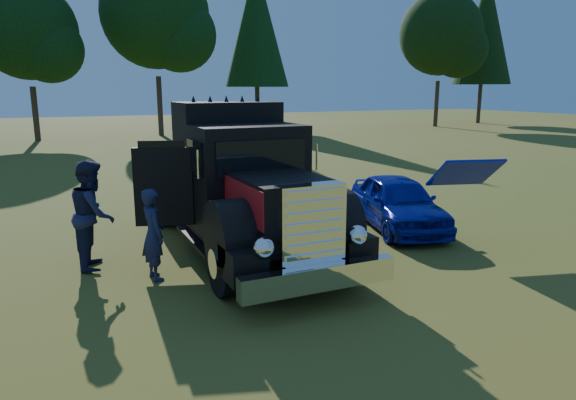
{
  "coord_description": "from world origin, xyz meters",
  "views": [
    {
      "loc": [
        -3.15,
        -7.41,
        3.26
      ],
      "look_at": [
        0.87,
        1.37,
        1.17
      ],
      "focal_mm": 32.0,
      "sensor_mm": 36.0,
      "label": 1
    }
  ],
  "objects_px": {
    "diamond_t_truck": "(242,190)",
    "spectator_near": "(153,234)",
    "spectator_far": "(93,214)",
    "hotrod_coupe": "(398,202)"
  },
  "relations": [
    {
      "from": "hotrod_coupe",
      "to": "spectator_near",
      "type": "height_order",
      "value": "hotrod_coupe"
    },
    {
      "from": "spectator_near",
      "to": "spectator_far",
      "type": "height_order",
      "value": "spectator_far"
    },
    {
      "from": "diamond_t_truck",
      "to": "spectator_near",
      "type": "distance_m",
      "value": 2.17
    },
    {
      "from": "spectator_near",
      "to": "spectator_far",
      "type": "xyz_separation_m",
      "value": [
        -0.88,
        1.11,
        0.2
      ]
    },
    {
      "from": "diamond_t_truck",
      "to": "spectator_far",
      "type": "distance_m",
      "value": 2.84
    },
    {
      "from": "diamond_t_truck",
      "to": "spectator_near",
      "type": "xyz_separation_m",
      "value": [
        -1.93,
        -0.87,
        -0.47
      ]
    },
    {
      "from": "spectator_near",
      "to": "spectator_far",
      "type": "bearing_deg",
      "value": 29.4
    },
    {
      "from": "hotrod_coupe",
      "to": "spectator_near",
      "type": "xyz_separation_m",
      "value": [
        -5.9,
        -0.99,
        0.17
      ]
    },
    {
      "from": "hotrod_coupe",
      "to": "spectator_far",
      "type": "xyz_separation_m",
      "value": [
        -6.79,
        0.13,
        0.37
      ]
    },
    {
      "from": "spectator_near",
      "to": "diamond_t_truck",
      "type": "bearing_deg",
      "value": -74.72
    }
  ]
}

